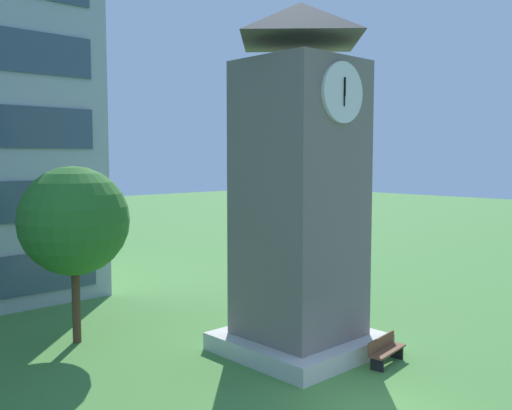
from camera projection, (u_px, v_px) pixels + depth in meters
clock_tower at (299, 198)px, 19.30m from camera, size 4.70×4.70×11.81m
park_bench at (385, 350)px, 18.42m from camera, size 1.85×0.74×0.88m
tree_streetside at (74, 221)px, 20.26m from camera, size 3.91×3.91×6.40m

